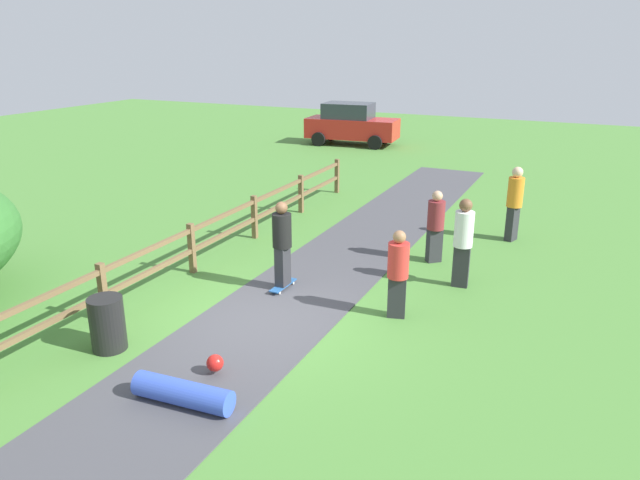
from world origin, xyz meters
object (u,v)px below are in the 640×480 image
bystander_maroon (436,223)px  parked_car_red (351,124)px  skater_fallen (186,390)px  trash_bin (107,324)px  skater_riding (282,241)px  bystander_red (398,270)px  bystander_orange (515,200)px  bystander_white (463,239)px

bystander_maroon → parked_car_red: parked_car_red is taller
skater_fallen → trash_bin: bearing=161.1°
skater_riding → bystander_maroon: 3.68m
skater_riding → bystander_red: (2.45, -0.20, -0.13)m
bystander_orange → bystander_maroon: size_ratio=1.13×
bystander_orange → bystander_maroon: bystander_orange is taller
parked_car_red → skater_fallen: bearing=-73.7°
trash_bin → skater_fallen: 2.21m
bystander_red → parked_car_red: size_ratio=0.38×
trash_bin → bystander_orange: bearing=59.1°
skater_fallen → skater_riding: bearing=99.4°
skater_fallen → bystander_white: bystander_white is taller
skater_riding → parked_car_red: size_ratio=0.42×
bystander_white → parked_car_red: parked_car_red is taller
skater_riding → bystander_orange: size_ratio=0.97×
bystander_maroon → bystander_red: bearing=-87.6°
bystander_orange → bystander_white: size_ratio=1.01×
bystander_maroon → trash_bin: bearing=-121.1°
skater_riding → bystander_white: size_ratio=0.98×
parked_car_red → bystander_white: bearing=-60.0°
skater_riding → bystander_red: size_ratio=1.10×
trash_bin → skater_fallen: trash_bin is taller
skater_fallen → bystander_maroon: size_ratio=0.90×
bystander_white → parked_car_red: bearing=120.0°
bystander_orange → bystander_white: bearing=-98.2°
skater_riding → bystander_white: (3.18, 1.69, -0.01)m
trash_bin → bystander_maroon: bearing=58.9°
parked_car_red → skater_riding: bearing=-72.1°
trash_bin → skater_riding: bearing=67.1°
bystander_red → bystander_white: (0.73, 1.90, 0.12)m
bystander_red → bystander_orange: 5.49m
skater_riding → skater_fallen: (0.67, -4.04, -0.83)m
bystander_orange → parked_car_red: 14.33m
trash_bin → bystander_red: size_ratio=0.55×
bystander_orange → bystander_white: bystander_orange is taller
skater_riding → bystander_maroon: (2.32, 2.85, -0.13)m
skater_fallen → bystander_white: 6.31m
trash_bin → bystander_orange: 9.90m
bystander_orange → bystander_white: 3.49m
bystander_white → parked_car_red: (-8.45, 14.64, -0.06)m
trash_bin → bystander_orange: (5.08, 8.48, 0.59)m
skater_fallen → bystander_maroon: bystander_maroon is taller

